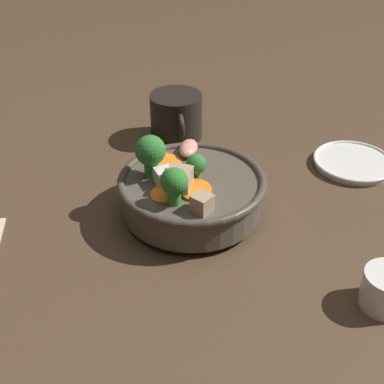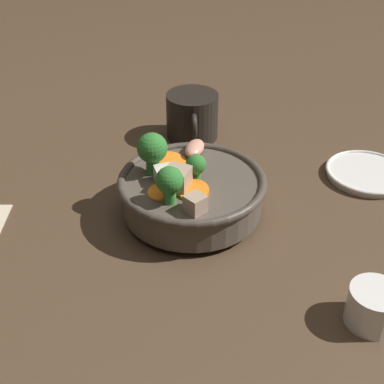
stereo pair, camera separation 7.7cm
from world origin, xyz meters
name	(u,v)px [view 2 (the right image)]	position (x,y,z in m)	size (l,w,h in m)	color
ground_plane	(192,214)	(0.00, 0.00, 0.00)	(3.00, 3.00, 0.00)	#4C3826
stirfry_bowl	(190,190)	(0.00, 0.00, 0.04)	(0.21, 0.21, 0.12)	#51473D
side_saucer	(367,173)	(-0.08, 0.29, 0.01)	(0.13, 0.13, 0.01)	white
tea_cup	(374,306)	(0.22, 0.19, 0.02)	(0.06, 0.06, 0.05)	white
dark_mug	(192,116)	(-0.24, 0.01, 0.04)	(0.12, 0.09, 0.08)	black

